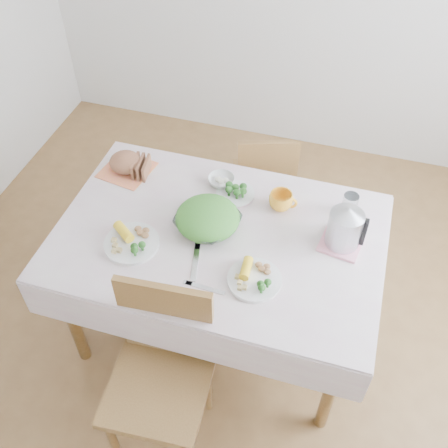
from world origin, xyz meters
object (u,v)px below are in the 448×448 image
(dining_table, at_px, (219,285))
(dinner_plate_left, at_px, (132,243))
(dinner_plate_right, at_px, (254,280))
(chair_far, at_px, (264,169))
(electric_kettle, at_px, (345,226))
(chair_near, at_px, (158,388))
(yellow_mug, at_px, (281,201))
(salad_bowl, at_px, (208,223))

(dining_table, xyz_separation_m, dinner_plate_left, (-0.36, -0.17, 0.40))
(dinner_plate_right, bearing_deg, chair_far, 100.83)
(chair_far, distance_m, dinner_plate_left, 1.13)
(dining_table, distance_m, electric_kettle, 0.75)
(chair_near, bearing_deg, dinner_plate_right, 52.27)
(yellow_mug, bearing_deg, dinner_plate_left, -143.97)
(salad_bowl, bearing_deg, dinner_plate_right, -40.00)
(dinner_plate_left, distance_m, electric_kettle, 0.95)
(chair_far, height_order, salad_bowl, chair_far)
(salad_bowl, distance_m, dinner_plate_left, 0.36)
(chair_near, bearing_deg, chair_far, 82.43)
(yellow_mug, distance_m, electric_kettle, 0.36)
(dinner_plate_right, relative_size, electric_kettle, 1.10)
(salad_bowl, bearing_deg, dinner_plate_left, -145.66)
(yellow_mug, height_order, electric_kettle, electric_kettle)
(chair_far, height_order, dinner_plate_right, chair_far)
(chair_far, height_order, yellow_mug, chair_far)
(dining_table, height_order, chair_far, chair_far)
(chair_far, distance_m, dinner_plate_right, 1.12)
(dining_table, distance_m, salad_bowl, 0.43)
(dinner_plate_left, bearing_deg, dinner_plate_right, -3.76)
(dining_table, distance_m, yellow_mug, 0.55)
(salad_bowl, height_order, electric_kettle, electric_kettle)
(salad_bowl, relative_size, dinner_plate_left, 1.11)
(dinner_plate_left, height_order, yellow_mug, yellow_mug)
(electric_kettle, bearing_deg, salad_bowl, 166.34)
(electric_kettle, bearing_deg, dining_table, 170.03)
(salad_bowl, relative_size, electric_kettle, 1.31)
(salad_bowl, xyz_separation_m, electric_kettle, (0.61, 0.08, 0.09))
(chair_far, distance_m, electric_kettle, 1.00)
(chair_near, xyz_separation_m, dinner_plate_left, (-0.29, 0.48, 0.31))
(chair_near, relative_size, dinner_plate_right, 3.98)
(chair_near, xyz_separation_m, chair_far, (0.09, 1.50, 0.00))
(salad_bowl, xyz_separation_m, dinner_plate_left, (-0.30, -0.20, -0.02))
(yellow_mug, bearing_deg, dining_table, -132.41)
(chair_near, height_order, yellow_mug, chair_near)
(chair_far, bearing_deg, salad_bowl, 65.58)
(dinner_plate_left, bearing_deg, chair_far, 69.68)
(dining_table, bearing_deg, chair_far, 88.50)
(dining_table, distance_m, dinner_plate_right, 0.50)
(electric_kettle, bearing_deg, dinner_plate_left, 176.23)
(dinner_plate_left, bearing_deg, yellow_mug, 36.03)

